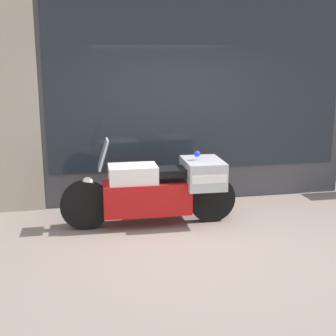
% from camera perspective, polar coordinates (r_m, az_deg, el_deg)
% --- Properties ---
extents(ground_plane, '(60.00, 60.00, 0.00)m').
position_cam_1_polar(ground_plane, '(6.09, 4.63, -9.01)').
color(ground_plane, gray).
extents(shop_building, '(5.78, 0.55, 3.74)m').
position_cam_1_polar(shop_building, '(7.51, -2.15, 10.07)').
color(shop_building, '#424247').
rests_on(shop_building, ground).
extents(window_display, '(4.52, 0.30, 2.01)m').
position_cam_1_polar(window_display, '(7.89, 2.93, -0.08)').
color(window_display, slate).
rests_on(window_display, ground).
extents(paramedic_motorcycle, '(2.46, 0.75, 1.24)m').
position_cam_1_polar(paramedic_motorcycle, '(6.54, -0.85, -2.40)').
color(paramedic_motorcycle, black).
rests_on(paramedic_motorcycle, ground).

